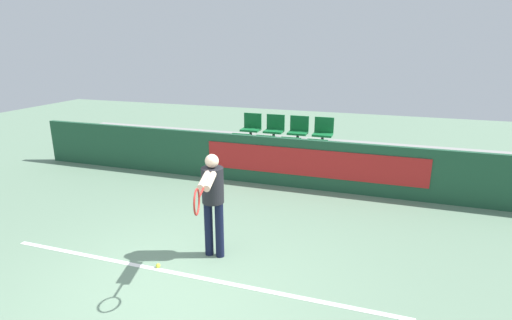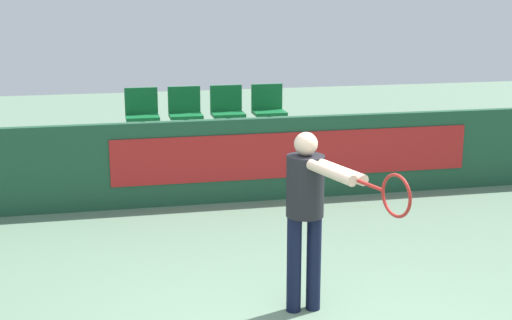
{
  "view_description": "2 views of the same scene",
  "coord_description": "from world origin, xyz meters",
  "px_view_note": "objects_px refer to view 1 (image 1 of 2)",
  "views": [
    {
      "loc": [
        2.51,
        -4.1,
        3.16
      ],
      "look_at": [
        0.33,
        2.4,
        1.15
      ],
      "focal_mm": 28.0,
      "sensor_mm": 36.0,
      "label": 1
    },
    {
      "loc": [
        -1.51,
        -4.73,
        2.82
      ],
      "look_at": [
        0.06,
        2.56,
        1.0
      ],
      "focal_mm": 50.0,
      "sensor_mm": 36.0,
      "label": 2
    }
  ],
  "objects_px": {
    "stadium_chair_0": "(240,147)",
    "tennis_ball": "(158,266)",
    "stadium_chair_5": "(275,127)",
    "stadium_chair_1": "(264,149)",
    "tennis_player": "(212,196)",
    "stadium_chair_3": "(316,154)",
    "stadium_chair_2": "(290,151)",
    "stadium_chair_7": "(323,131)",
    "stadium_chair_4": "(252,126)",
    "stadium_chair_6": "(298,129)"
  },
  "relations": [
    {
      "from": "stadium_chair_1",
      "to": "stadium_chair_3",
      "type": "distance_m",
      "value": 1.29
    },
    {
      "from": "stadium_chair_3",
      "to": "stadium_chair_0",
      "type": "bearing_deg",
      "value": 180.0
    },
    {
      "from": "stadium_chair_5",
      "to": "tennis_player",
      "type": "bearing_deg",
      "value": -84.47
    },
    {
      "from": "stadium_chair_1",
      "to": "stadium_chair_2",
      "type": "bearing_deg",
      "value": 0.0
    },
    {
      "from": "stadium_chair_1",
      "to": "stadium_chair_3",
      "type": "bearing_deg",
      "value": 0.0
    },
    {
      "from": "stadium_chair_0",
      "to": "tennis_ball",
      "type": "bearing_deg",
      "value": -84.2
    },
    {
      "from": "stadium_chair_4",
      "to": "tennis_player",
      "type": "height_order",
      "value": "tennis_player"
    },
    {
      "from": "stadium_chair_2",
      "to": "stadium_chair_5",
      "type": "xyz_separation_m",
      "value": [
        -0.65,
        0.89,
        0.38
      ]
    },
    {
      "from": "stadium_chair_2",
      "to": "stadium_chair_3",
      "type": "relative_size",
      "value": 1.0
    },
    {
      "from": "tennis_player",
      "to": "tennis_ball",
      "type": "height_order",
      "value": "tennis_player"
    },
    {
      "from": "stadium_chair_6",
      "to": "stadium_chair_7",
      "type": "bearing_deg",
      "value": 0.0
    },
    {
      "from": "stadium_chair_2",
      "to": "tennis_ball",
      "type": "height_order",
      "value": "stadium_chair_2"
    },
    {
      "from": "tennis_ball",
      "to": "stadium_chair_3",
      "type": "bearing_deg",
      "value": 72.54
    },
    {
      "from": "stadium_chair_1",
      "to": "tennis_player",
      "type": "relative_size",
      "value": 0.37
    },
    {
      "from": "stadium_chair_4",
      "to": "tennis_player",
      "type": "relative_size",
      "value": 0.37
    },
    {
      "from": "stadium_chair_3",
      "to": "stadium_chair_1",
      "type": "bearing_deg",
      "value": 180.0
    },
    {
      "from": "stadium_chair_1",
      "to": "stadium_chair_4",
      "type": "height_order",
      "value": "stadium_chair_4"
    },
    {
      "from": "stadium_chair_0",
      "to": "stadium_chair_2",
      "type": "xyz_separation_m",
      "value": [
        1.29,
        0.0,
        0.0
      ]
    },
    {
      "from": "stadium_chair_7",
      "to": "tennis_ball",
      "type": "height_order",
      "value": "stadium_chair_7"
    },
    {
      "from": "stadium_chair_0",
      "to": "stadium_chair_3",
      "type": "bearing_deg",
      "value": 0.0
    },
    {
      "from": "stadium_chair_5",
      "to": "stadium_chair_7",
      "type": "relative_size",
      "value": 1.0
    },
    {
      "from": "stadium_chair_0",
      "to": "stadium_chair_4",
      "type": "relative_size",
      "value": 1.0
    },
    {
      "from": "stadium_chair_5",
      "to": "stadium_chair_6",
      "type": "distance_m",
      "value": 0.65
    },
    {
      "from": "stadium_chair_3",
      "to": "stadium_chair_2",
      "type": "bearing_deg",
      "value": 180.0
    },
    {
      "from": "stadium_chair_2",
      "to": "stadium_chair_3",
      "type": "height_order",
      "value": "same"
    },
    {
      "from": "stadium_chair_3",
      "to": "tennis_ball",
      "type": "relative_size",
      "value": 9.1
    },
    {
      "from": "stadium_chair_6",
      "to": "tennis_ball",
      "type": "height_order",
      "value": "stadium_chair_6"
    },
    {
      "from": "stadium_chair_4",
      "to": "stadium_chair_0",
      "type": "bearing_deg",
      "value": -90.0
    },
    {
      "from": "stadium_chair_2",
      "to": "stadium_chair_3",
      "type": "bearing_deg",
      "value": 0.0
    },
    {
      "from": "stadium_chair_1",
      "to": "stadium_chair_3",
      "type": "height_order",
      "value": "same"
    },
    {
      "from": "stadium_chair_6",
      "to": "stadium_chair_0",
      "type": "bearing_deg",
      "value": -145.36
    },
    {
      "from": "stadium_chair_2",
      "to": "stadium_chair_5",
      "type": "bearing_deg",
      "value": 125.89
    },
    {
      "from": "stadium_chair_0",
      "to": "stadium_chair_3",
      "type": "distance_m",
      "value": 1.94
    },
    {
      "from": "tennis_ball",
      "to": "tennis_player",
      "type": "bearing_deg",
      "value": 38.88
    },
    {
      "from": "stadium_chair_4",
      "to": "tennis_player",
      "type": "distance_m",
      "value": 5.14
    },
    {
      "from": "stadium_chair_3",
      "to": "stadium_chair_5",
      "type": "relative_size",
      "value": 1.0
    },
    {
      "from": "stadium_chair_1",
      "to": "stadium_chair_2",
      "type": "relative_size",
      "value": 1.0
    },
    {
      "from": "stadium_chair_1",
      "to": "tennis_player",
      "type": "distance_m",
      "value": 4.17
    },
    {
      "from": "stadium_chair_0",
      "to": "stadium_chair_4",
      "type": "height_order",
      "value": "stadium_chair_4"
    },
    {
      "from": "stadium_chair_2",
      "to": "tennis_player",
      "type": "height_order",
      "value": "tennis_player"
    },
    {
      "from": "stadium_chair_2",
      "to": "stadium_chair_1",
      "type": "bearing_deg",
      "value": 180.0
    },
    {
      "from": "stadium_chair_0",
      "to": "stadium_chair_2",
      "type": "distance_m",
      "value": 1.29
    },
    {
      "from": "stadium_chair_4",
      "to": "stadium_chair_5",
      "type": "height_order",
      "value": "same"
    },
    {
      "from": "stadium_chair_2",
      "to": "stadium_chair_7",
      "type": "relative_size",
      "value": 1.0
    },
    {
      "from": "stadium_chair_0",
      "to": "tennis_player",
      "type": "height_order",
      "value": "tennis_player"
    },
    {
      "from": "stadium_chair_4",
      "to": "tennis_player",
      "type": "bearing_deg",
      "value": -77.29
    },
    {
      "from": "stadium_chair_0",
      "to": "stadium_chair_5",
      "type": "distance_m",
      "value": 1.16
    },
    {
      "from": "stadium_chair_0",
      "to": "stadium_chair_5",
      "type": "relative_size",
      "value": 1.0
    },
    {
      "from": "stadium_chair_2",
      "to": "tennis_ball",
      "type": "xyz_separation_m",
      "value": [
        -0.82,
        -4.66,
        -0.61
      ]
    },
    {
      "from": "stadium_chair_3",
      "to": "tennis_ball",
      "type": "xyz_separation_m",
      "value": [
        -1.46,
        -4.66,
        -0.61
      ]
    }
  ]
}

